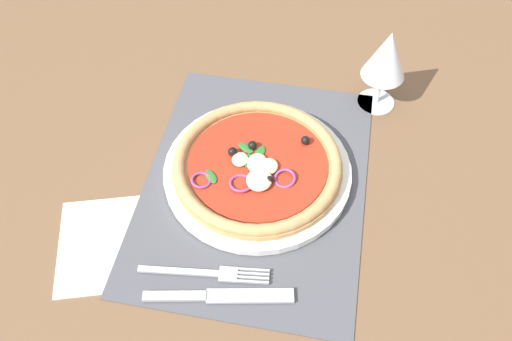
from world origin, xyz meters
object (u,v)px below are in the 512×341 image
pizza (257,164)px  knife (220,296)px  plate (257,171)px  napkin (108,243)px  wine_glass (387,57)px  fork (211,273)px

pizza → knife: size_ratio=1.30×
plate → napkin: (15.95, -18.49, -0.91)cm
pizza → wine_glass: size_ratio=1.75×
fork → pizza: bearing=74.1°
napkin → knife: bearing=73.5°
napkin → pizza: bearing=130.7°
napkin → plate: bearing=130.8°
knife → wine_glass: 45.73cm
knife → plate: bearing=76.3°
fork → wine_glass: size_ratio=1.21×
pizza → plate: bearing=-178.7°
fork → napkin: size_ratio=1.15×
wine_glass → napkin: (35.58, -35.96, -9.95)cm
knife → wine_glass: wine_glass is taller
pizza → wine_glass: 27.30cm
pizza → fork: size_ratio=1.44×
pizza → wine_glass: bearing=138.4°
knife → wine_glass: size_ratio=1.34×
plate → pizza: 1.77cm
pizza → fork: 18.42cm
fork → napkin: bearing=165.5°
knife → fork: bearing=111.9°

